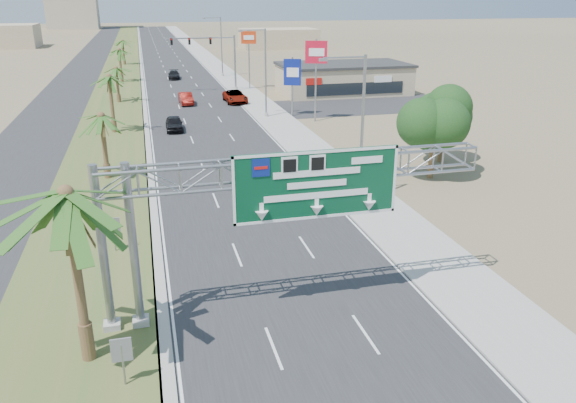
% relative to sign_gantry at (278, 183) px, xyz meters
% --- Properties ---
extents(road, '(12.00, 300.00, 0.02)m').
position_rel_sign_gantry_xyz_m(road, '(1.06, 100.07, -6.05)').
color(road, '#28282B').
rests_on(road, ground).
extents(sidewalk_right, '(4.00, 300.00, 0.10)m').
position_rel_sign_gantry_xyz_m(sidewalk_right, '(9.56, 100.07, -6.01)').
color(sidewalk_right, '#9E9B93').
rests_on(sidewalk_right, ground).
extents(median_grass, '(7.00, 300.00, 0.12)m').
position_rel_sign_gantry_xyz_m(median_grass, '(-8.94, 100.07, -6.00)').
color(median_grass, '#445D29').
rests_on(median_grass, ground).
extents(opposing_road, '(8.00, 300.00, 0.02)m').
position_rel_sign_gantry_xyz_m(opposing_road, '(-15.94, 100.07, -6.05)').
color(opposing_road, '#28282B').
rests_on(opposing_road, ground).
extents(sign_gantry, '(16.75, 1.24, 7.50)m').
position_rel_sign_gantry_xyz_m(sign_gantry, '(0.00, 0.00, 0.00)').
color(sign_gantry, gray).
rests_on(sign_gantry, ground).
extents(palm_near, '(5.70, 5.70, 8.35)m').
position_rel_sign_gantry_xyz_m(palm_near, '(-8.14, -1.93, 0.87)').
color(palm_near, brown).
rests_on(palm_near, ground).
extents(palm_row_b, '(3.99, 3.99, 5.95)m').
position_rel_sign_gantry_xyz_m(palm_row_b, '(-8.44, 22.07, -1.16)').
color(palm_row_b, brown).
rests_on(palm_row_b, ground).
extents(palm_row_c, '(3.99, 3.99, 6.75)m').
position_rel_sign_gantry_xyz_m(palm_row_c, '(-8.44, 38.07, -0.39)').
color(palm_row_c, brown).
rests_on(palm_row_c, ground).
extents(palm_row_d, '(3.99, 3.99, 5.45)m').
position_rel_sign_gantry_xyz_m(palm_row_d, '(-8.44, 56.07, -1.64)').
color(palm_row_d, brown).
rests_on(palm_row_d, ground).
extents(palm_row_e, '(3.99, 3.99, 6.15)m').
position_rel_sign_gantry_xyz_m(palm_row_e, '(-8.44, 75.07, -0.97)').
color(palm_row_e, brown).
rests_on(palm_row_e, ground).
extents(palm_row_f, '(3.99, 3.99, 5.75)m').
position_rel_sign_gantry_xyz_m(palm_row_f, '(-8.44, 100.07, -1.35)').
color(palm_row_f, brown).
rests_on(palm_row_f, ground).
extents(streetlight_near, '(3.27, 0.44, 10.00)m').
position_rel_sign_gantry_xyz_m(streetlight_near, '(8.36, 12.07, -1.36)').
color(streetlight_near, gray).
rests_on(streetlight_near, ground).
extents(streetlight_mid, '(3.27, 0.44, 10.00)m').
position_rel_sign_gantry_xyz_m(streetlight_mid, '(8.36, 42.07, -1.36)').
color(streetlight_mid, gray).
rests_on(streetlight_mid, ground).
extents(streetlight_far, '(3.27, 0.44, 10.00)m').
position_rel_sign_gantry_xyz_m(streetlight_far, '(8.36, 78.07, -1.36)').
color(streetlight_far, gray).
rests_on(streetlight_far, ground).
extents(signal_mast, '(10.28, 0.71, 8.00)m').
position_rel_sign_gantry_xyz_m(signal_mast, '(6.23, 62.05, -1.21)').
color(signal_mast, gray).
rests_on(signal_mast, ground).
extents(store_building, '(18.00, 10.00, 4.00)m').
position_rel_sign_gantry_xyz_m(store_building, '(23.06, 56.07, -4.06)').
color(store_building, tan).
rests_on(store_building, ground).
extents(oak_near, '(4.50, 4.50, 6.80)m').
position_rel_sign_gantry_xyz_m(oak_near, '(16.06, 16.07, -1.53)').
color(oak_near, brown).
rests_on(oak_near, ground).
extents(oak_far, '(3.50, 3.50, 5.60)m').
position_rel_sign_gantry_xyz_m(oak_far, '(19.06, 20.07, -2.24)').
color(oak_far, brown).
rests_on(oak_far, ground).
extents(median_signback_a, '(0.75, 0.08, 2.08)m').
position_rel_sign_gantry_xyz_m(median_signback_a, '(-6.74, -3.93, -4.61)').
color(median_signback_a, gray).
rests_on(median_signback_a, ground).
extents(median_signback_b, '(0.75, 0.08, 2.08)m').
position_rel_sign_gantry_xyz_m(median_signback_b, '(-7.44, 8.07, -4.61)').
color(median_signback_b, gray).
rests_on(median_signback_b, ground).
extents(building_distant_right, '(20.00, 12.00, 5.00)m').
position_rel_sign_gantry_xyz_m(building_distant_right, '(31.06, 130.07, -3.56)').
color(building_distant_right, tan).
rests_on(building_distant_right, ground).
extents(car_left_lane, '(1.84, 4.41, 1.49)m').
position_rel_sign_gantry_xyz_m(car_left_lane, '(-2.34, 37.67, -5.31)').
color(car_left_lane, black).
rests_on(car_left_lane, ground).
extents(car_mid_lane, '(1.80, 4.67, 1.52)m').
position_rel_sign_gantry_xyz_m(car_mid_lane, '(0.10, 52.69, -5.30)').
color(car_mid_lane, '#670E09').
rests_on(car_mid_lane, ground).
extents(car_right_lane, '(2.80, 5.81, 1.59)m').
position_rel_sign_gantry_xyz_m(car_right_lane, '(6.56, 52.30, -5.26)').
color(car_right_lane, gray).
rests_on(car_right_lane, ground).
extents(car_far, '(2.23, 4.82, 1.36)m').
position_rel_sign_gantry_xyz_m(car_far, '(0.07, 76.98, -5.38)').
color(car_far, black).
rests_on(car_far, ground).
extents(pole_sign_red_near, '(2.36, 1.07, 9.05)m').
position_rel_sign_gantry_xyz_m(pole_sign_red_near, '(13.46, 38.46, 1.06)').
color(pole_sign_red_near, gray).
rests_on(pole_sign_red_near, ground).
extents(pole_sign_blue, '(1.97, 1.00, 6.81)m').
position_rel_sign_gantry_xyz_m(pole_sign_blue, '(11.70, 41.98, -1.17)').
color(pole_sign_blue, gray).
rests_on(pole_sign_blue, ground).
extents(pole_sign_red_far, '(2.19, 0.91, 8.68)m').
position_rel_sign_gantry_xyz_m(pole_sign_red_far, '(10.57, 63.13, 0.81)').
color(pole_sign_red_far, gray).
rests_on(pole_sign_red_far, ground).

